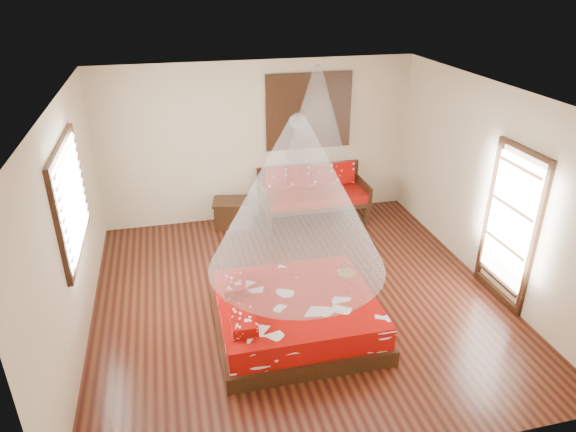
% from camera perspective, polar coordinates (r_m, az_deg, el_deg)
% --- Properties ---
extents(room, '(5.54, 5.54, 2.84)m').
position_cam_1_polar(room, '(6.54, 1.17, 1.11)').
color(room, black).
rests_on(room, ground).
extents(bed, '(2.00, 1.81, 0.63)m').
position_cam_1_polar(bed, '(6.50, 0.80, -10.88)').
color(bed, black).
rests_on(bed, floor).
extents(daybed, '(1.91, 0.85, 0.97)m').
position_cam_1_polar(daybed, '(9.22, 2.74, 2.70)').
color(daybed, black).
rests_on(daybed, floor).
extents(storage_chest, '(0.77, 0.62, 0.48)m').
position_cam_1_polar(storage_chest, '(9.13, -6.08, 0.39)').
color(storage_chest, black).
rests_on(storage_chest, floor).
extents(shutter_panel, '(1.52, 0.06, 1.32)m').
position_cam_1_polar(shutter_panel, '(9.08, 2.34, 11.53)').
color(shutter_panel, black).
rests_on(shutter_panel, wall_back).
extents(window_left, '(0.10, 1.74, 1.34)m').
position_cam_1_polar(window_left, '(6.53, -22.96, 1.79)').
color(window_left, black).
rests_on(window_left, wall_left).
extents(glazed_door, '(0.08, 1.02, 2.16)m').
position_cam_1_polar(glazed_door, '(7.34, 23.40, -1.14)').
color(glazed_door, black).
rests_on(glazed_door, floor).
extents(wine_tray, '(0.23, 0.23, 0.19)m').
position_cam_1_polar(wine_tray, '(6.81, 6.52, -6.13)').
color(wine_tray, brown).
rests_on(wine_tray, bed).
extents(mosquito_net_main, '(2.09, 2.09, 1.80)m').
position_cam_1_polar(mosquito_net_main, '(5.69, 1.06, 2.17)').
color(mosquito_net_main, white).
rests_on(mosquito_net_main, ceiling).
extents(mosquito_net_daybed, '(1.02, 1.02, 1.50)m').
position_cam_1_polar(mosquito_net_daybed, '(8.62, 3.21, 11.42)').
color(mosquito_net_daybed, white).
rests_on(mosquito_net_daybed, ceiling).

